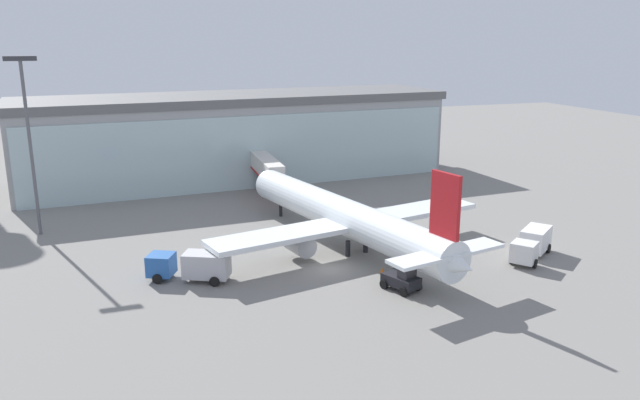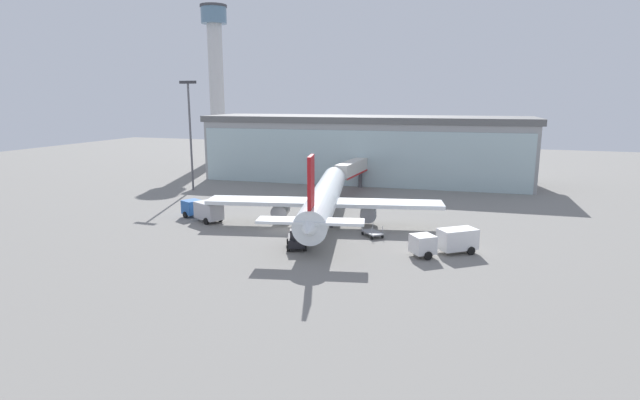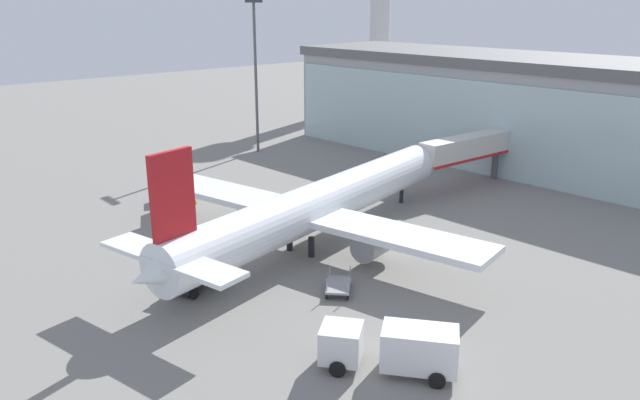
% 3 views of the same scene
% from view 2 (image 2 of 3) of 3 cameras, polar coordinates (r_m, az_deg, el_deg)
% --- Properties ---
extents(ground, '(240.00, 240.00, 0.00)m').
position_cam_2_polar(ground, '(63.15, -3.92, -3.43)').
color(ground, gray).
extents(terminal_building, '(65.06, 19.92, 12.83)m').
position_cam_2_polar(terminal_building, '(101.05, 5.17, 5.90)').
color(terminal_building, '#9E9E9E').
rests_on(terminal_building, ground).
extents(jet_bridge, '(2.78, 13.09, 5.49)m').
position_cam_2_polar(jet_bridge, '(88.15, 3.77, 3.60)').
color(jet_bridge, beige).
rests_on(jet_bridge, ground).
extents(control_tower, '(6.85, 6.85, 39.65)m').
position_cam_2_polar(control_tower, '(137.34, -11.80, 14.17)').
color(control_tower, silver).
rests_on(control_tower, ground).
extents(apron_light_mast, '(3.20, 0.40, 19.27)m').
position_cam_2_polar(apron_light_mast, '(91.87, -14.63, 8.13)').
color(apron_light_mast, '#59595E').
rests_on(apron_light_mast, ground).
extents(airplane, '(30.65, 36.26, 10.65)m').
position_cam_2_polar(airplane, '(65.53, 0.51, 0.16)').
color(airplane, white).
rests_on(airplane, ground).
extents(catering_truck, '(7.53, 5.15, 2.65)m').
position_cam_2_polar(catering_truck, '(69.53, -13.21, -1.07)').
color(catering_truck, '#2659A5').
rests_on(catering_truck, ground).
extents(fuel_truck, '(7.12, 6.21, 2.65)m').
position_cam_2_polar(fuel_truck, '(54.70, 14.24, -4.55)').
color(fuel_truck, silver).
rests_on(fuel_truck, ground).
extents(baggage_cart, '(3.09, 3.13, 1.50)m').
position_cam_2_polar(baggage_cart, '(60.22, 6.01, -3.72)').
color(baggage_cart, gray).
rests_on(baggage_cart, ground).
extents(pushback_tug, '(3.15, 3.65, 2.30)m').
position_cam_2_polar(pushback_tug, '(55.16, -2.71, -4.59)').
color(pushback_tug, black).
rests_on(pushback_tug, ground).
extents(safety_cone_nose, '(0.36, 0.36, 0.55)m').
position_cam_2_polar(safety_cone_nose, '(59.15, -1.14, -4.17)').
color(safety_cone_nose, orange).
rests_on(safety_cone_nose, ground).
extents(safety_cone_wingtip, '(0.36, 0.36, 0.55)m').
position_cam_2_polar(safety_cone_wingtip, '(71.03, -12.31, -1.75)').
color(safety_cone_wingtip, orange).
rests_on(safety_cone_wingtip, ground).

